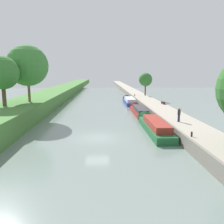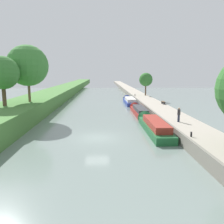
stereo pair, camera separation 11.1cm
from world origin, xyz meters
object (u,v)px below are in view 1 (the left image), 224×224
person_walking (179,114)px  mooring_bollard_far (135,95)px  narrowboat_blue (129,101)px  park_bench (163,102)px  narrowboat_red (139,111)px  mooring_bollard_near (192,134)px  narrowboat_green (154,125)px

person_walking → mooring_bollard_far: (-0.91, 29.37, -0.65)m
narrowboat_blue → park_bench: (4.99, -9.81, 0.98)m
narrowboat_red → person_walking: size_ratio=6.74×
narrowboat_red → mooring_bollard_near: 18.22m
narrowboat_blue → park_bench: size_ratio=7.07×
park_bench → person_walking: bearing=-98.4°
narrowboat_green → mooring_bollard_far: size_ratio=25.81×
narrowboat_green → person_walking: 3.18m
narrowboat_green → mooring_bollard_far: 28.71m
mooring_bollard_far → park_bench: size_ratio=0.30×
narrowboat_blue → mooring_bollard_near: (1.87, -30.96, 0.86)m
narrowboat_red → narrowboat_blue: (-0.11, 12.85, 0.04)m
person_walking → mooring_bollard_near: bearing=-98.4°
narrowboat_blue → person_walking: 25.03m
narrowboat_red → park_bench: size_ratio=7.46×
person_walking → narrowboat_green: bearing=165.0°
person_walking → mooring_bollard_far: size_ratio=3.69×
narrowboat_green → mooring_bollard_near: bearing=-75.1°
narrowboat_blue → park_bench: 11.05m
narrowboat_blue → mooring_bollard_near: 31.03m
narrowboat_green → park_bench: 15.14m
person_walking → park_bench: bearing=81.6°
narrowboat_green → person_walking: (2.73, -0.73, 1.44)m
mooring_bollard_far → person_walking: bearing=-88.2°
narrowboat_red → person_walking: 12.37m
mooring_bollard_near → mooring_bollard_far: size_ratio=1.00×
narrowboat_red → person_walking: bearing=-77.4°
person_walking → park_bench: size_ratio=1.11×
narrowboat_red → park_bench: park_bench is taller
narrowboat_red → mooring_bollard_near: bearing=-84.4°
narrowboat_green → narrowboat_red: size_ratio=1.04×
mooring_bollard_near → park_bench: park_bench is taller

